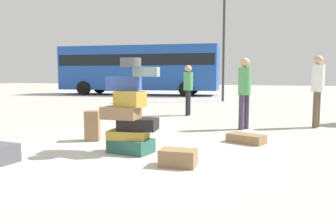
% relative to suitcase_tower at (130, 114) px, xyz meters
% --- Properties ---
extents(ground_plane, '(80.00, 80.00, 0.00)m').
position_rel_suitcase_tower_xyz_m(ground_plane, '(-0.20, 0.03, -0.64)').
color(ground_plane, '#ADA89E').
extents(suitcase_tower, '(0.94, 0.67, 1.57)m').
position_rel_suitcase_tower_xyz_m(suitcase_tower, '(0.00, 0.00, 0.00)').
color(suitcase_tower, '#26594C').
rests_on(suitcase_tower, ground).
extents(suitcase_brown_foreground_far, '(0.78, 0.58, 0.17)m').
position_rel_suitcase_tower_xyz_m(suitcase_brown_foreground_far, '(1.74, 1.47, -0.56)').
color(suitcase_brown_foreground_far, olive).
rests_on(suitcase_brown_foreground_far, ground).
extents(suitcase_brown_foreground_near, '(0.53, 0.37, 0.24)m').
position_rel_suitcase_tower_xyz_m(suitcase_brown_foreground_near, '(1.03, -0.58, -0.52)').
color(suitcase_brown_foreground_near, olive).
rests_on(suitcase_brown_foreground_near, ground).
extents(suitcase_brown_behind_tower, '(0.36, 0.36, 0.59)m').
position_rel_suitcase_tower_xyz_m(suitcase_brown_behind_tower, '(-1.16, 0.70, -0.34)').
color(suitcase_brown_behind_tower, olive).
rests_on(suitcase_brown_behind_tower, ground).
extents(person_bearded_onlooker, '(0.30, 0.33, 1.76)m').
position_rel_suitcase_tower_xyz_m(person_bearded_onlooker, '(3.13, 4.00, 0.42)').
color(person_bearded_onlooker, brown).
rests_on(person_bearded_onlooker, ground).
extents(person_tourist_with_camera, '(0.30, 0.32, 1.69)m').
position_rel_suitcase_tower_xyz_m(person_tourist_with_camera, '(1.48, 3.12, 0.37)').
color(person_tourist_with_camera, '#3F334C').
rests_on(person_tourist_with_camera, ground).
extents(person_passerby_in_red, '(0.30, 0.34, 1.61)m').
position_rel_suitcase_tower_xyz_m(person_passerby_in_red, '(-0.58, 5.44, 0.32)').
color(person_passerby_in_red, black).
rests_on(person_passerby_in_red, ground).
extents(parked_bus, '(10.57, 3.71, 3.15)m').
position_rel_suitcase_tower_xyz_m(parked_bus, '(-6.92, 15.64, 1.19)').
color(parked_bus, '#1E4CA5').
rests_on(parked_bus, ground).
extents(lamp_post, '(0.36, 0.36, 5.89)m').
position_rel_suitcase_tower_xyz_m(lamp_post, '(-0.63, 11.76, 3.22)').
color(lamp_post, '#333338').
rests_on(lamp_post, ground).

